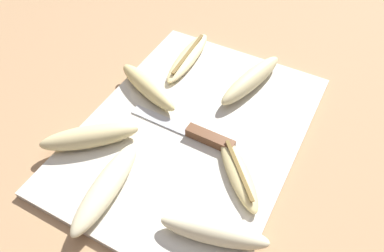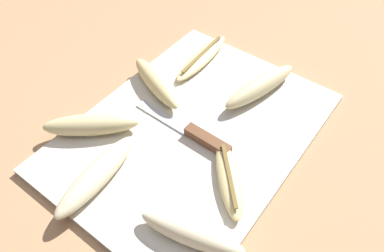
{
  "view_description": "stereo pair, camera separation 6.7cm",
  "coord_description": "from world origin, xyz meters",
  "px_view_note": "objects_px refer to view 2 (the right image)",
  "views": [
    {
      "loc": [
        -0.39,
        -0.21,
        0.53
      ],
      "look_at": [
        0.0,
        0.0,
        0.02
      ],
      "focal_mm": 35.0,
      "sensor_mm": 36.0,
      "label": 1
    },
    {
      "loc": [
        -0.35,
        -0.27,
        0.53
      ],
      "look_at": [
        0.0,
        0.0,
        0.02
      ],
      "focal_mm": 35.0,
      "sensor_mm": 36.0,
      "label": 2
    }
  ],
  "objects_px": {
    "banana_bright_far": "(192,233)",
    "banana_ripe_center": "(202,57)",
    "banana_mellow_near": "(91,125)",
    "banana_soft_right": "(260,86)",
    "banana_spotted_left": "(229,178)",
    "banana_pale_long": "(97,175)",
    "knife": "(198,136)",
    "banana_golden_short": "(156,83)"
  },
  "relations": [
    {
      "from": "banana_mellow_near",
      "to": "banana_pale_long",
      "type": "distance_m",
      "value": 0.11
    },
    {
      "from": "knife",
      "to": "banana_pale_long",
      "type": "height_order",
      "value": "banana_pale_long"
    },
    {
      "from": "banana_spotted_left",
      "to": "banana_pale_long",
      "type": "relative_size",
      "value": 0.73
    },
    {
      "from": "knife",
      "to": "banana_golden_short",
      "type": "bearing_deg",
      "value": 70.96
    },
    {
      "from": "banana_soft_right",
      "to": "banana_bright_far",
      "type": "bearing_deg",
      "value": -166.71
    },
    {
      "from": "banana_ripe_center",
      "to": "banana_golden_short",
      "type": "height_order",
      "value": "banana_golden_short"
    },
    {
      "from": "banana_bright_far",
      "to": "banana_soft_right",
      "type": "bearing_deg",
      "value": 13.29
    },
    {
      "from": "banana_soft_right",
      "to": "banana_pale_long",
      "type": "height_order",
      "value": "banana_soft_right"
    },
    {
      "from": "banana_mellow_near",
      "to": "banana_soft_right",
      "type": "bearing_deg",
      "value": -35.51
    },
    {
      "from": "banana_pale_long",
      "to": "knife",
      "type": "bearing_deg",
      "value": -24.51
    },
    {
      "from": "knife",
      "to": "banana_spotted_left",
      "type": "height_order",
      "value": "banana_spotted_left"
    },
    {
      "from": "banana_mellow_near",
      "to": "banana_pale_long",
      "type": "relative_size",
      "value": 0.83
    },
    {
      "from": "banana_bright_far",
      "to": "banana_spotted_left",
      "type": "xyz_separation_m",
      "value": [
        0.11,
        0.01,
        -0.01
      ]
    },
    {
      "from": "banana_spotted_left",
      "to": "banana_pale_long",
      "type": "bearing_deg",
      "value": 126.32
    },
    {
      "from": "banana_mellow_near",
      "to": "banana_bright_far",
      "type": "bearing_deg",
      "value": -101.63
    },
    {
      "from": "knife",
      "to": "banana_soft_right",
      "type": "xyz_separation_m",
      "value": [
        0.16,
        -0.03,
        0.01
      ]
    },
    {
      "from": "knife",
      "to": "banana_mellow_near",
      "type": "bearing_deg",
      "value": 123.11
    },
    {
      "from": "knife",
      "to": "banana_pale_long",
      "type": "bearing_deg",
      "value": 156.33
    },
    {
      "from": "banana_soft_right",
      "to": "banana_spotted_left",
      "type": "distance_m",
      "value": 0.22
    },
    {
      "from": "banana_soft_right",
      "to": "banana_golden_short",
      "type": "height_order",
      "value": "banana_soft_right"
    },
    {
      "from": "knife",
      "to": "banana_pale_long",
      "type": "distance_m",
      "value": 0.19
    },
    {
      "from": "knife",
      "to": "banana_ripe_center",
      "type": "bearing_deg",
      "value": 35.24
    },
    {
      "from": "banana_bright_far",
      "to": "banana_ripe_center",
      "type": "xyz_separation_m",
      "value": [
        0.34,
        0.23,
        -0.01
      ]
    },
    {
      "from": "banana_bright_far",
      "to": "banana_ripe_center",
      "type": "bearing_deg",
      "value": 33.99
    },
    {
      "from": "banana_mellow_near",
      "to": "banana_soft_right",
      "type": "xyz_separation_m",
      "value": [
        0.27,
        -0.19,
        0.0
      ]
    },
    {
      "from": "banana_ripe_center",
      "to": "banana_mellow_near",
      "type": "bearing_deg",
      "value": 171.87
    },
    {
      "from": "knife",
      "to": "banana_bright_far",
      "type": "bearing_deg",
      "value": -145.64
    },
    {
      "from": "banana_spotted_left",
      "to": "knife",
      "type": "bearing_deg",
      "value": 64.6
    },
    {
      "from": "banana_bright_far",
      "to": "banana_mellow_near",
      "type": "bearing_deg",
      "value": 78.37
    },
    {
      "from": "banana_mellow_near",
      "to": "banana_pale_long",
      "type": "height_order",
      "value": "banana_mellow_near"
    },
    {
      "from": "knife",
      "to": "banana_soft_right",
      "type": "relative_size",
      "value": 1.13
    },
    {
      "from": "banana_spotted_left",
      "to": "banana_golden_short",
      "type": "relative_size",
      "value": 0.81
    },
    {
      "from": "banana_soft_right",
      "to": "banana_pale_long",
      "type": "distance_m",
      "value": 0.35
    },
    {
      "from": "banana_soft_right",
      "to": "banana_pale_long",
      "type": "xyz_separation_m",
      "value": [
        -0.33,
        0.11,
        -0.0
      ]
    },
    {
      "from": "banana_soft_right",
      "to": "banana_ripe_center",
      "type": "bearing_deg",
      "value": 84.68
    },
    {
      "from": "banana_ripe_center",
      "to": "banana_golden_short",
      "type": "distance_m",
      "value": 0.13
    },
    {
      "from": "banana_golden_short",
      "to": "banana_bright_far",
      "type": "bearing_deg",
      "value": -130.26
    },
    {
      "from": "knife",
      "to": "banana_spotted_left",
      "type": "distance_m",
      "value": 0.1
    },
    {
      "from": "banana_bright_far",
      "to": "banana_pale_long",
      "type": "relative_size",
      "value": 0.88
    },
    {
      "from": "banana_bright_far",
      "to": "banana_mellow_near",
      "type": "xyz_separation_m",
      "value": [
        0.05,
        0.27,
        0.0
      ]
    },
    {
      "from": "knife",
      "to": "banana_golden_short",
      "type": "height_order",
      "value": "banana_golden_short"
    },
    {
      "from": "banana_ripe_center",
      "to": "banana_spotted_left",
      "type": "xyz_separation_m",
      "value": [
        -0.22,
        -0.22,
        0.0
      ]
    }
  ]
}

